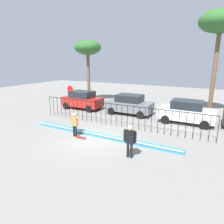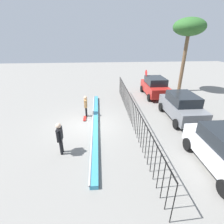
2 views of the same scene
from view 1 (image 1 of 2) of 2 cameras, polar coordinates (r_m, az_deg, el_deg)
name	(u,v)px [view 1 (image 1 of 2)]	position (r m, az deg, el deg)	size (l,w,h in m)	color
ground_plane	(94,140)	(13.00, -5.11, -7.96)	(60.00, 60.00, 0.00)	gray
bowl_coping_ledge	(99,135)	(13.38, -3.81, -6.70)	(11.00, 0.40, 0.27)	teal
perimeter_fence	(116,113)	(15.20, 1.26, -0.21)	(14.04, 0.04, 1.77)	black
skateboarder	(75,122)	(13.38, -10.77, -3.00)	(0.66, 0.25, 1.64)	black
skateboard	(80,137)	(13.33, -9.16, -7.24)	(0.80, 0.20, 0.07)	#A51E19
camera_operator	(130,139)	(10.33, 5.19, -7.67)	(0.72, 0.27, 1.79)	black
parked_car_red	(82,100)	(21.10, -8.59, 3.51)	(4.30, 2.12, 1.90)	#B2231E
parked_car_gray	(129,104)	(18.77, 5.06, 2.24)	(4.30, 2.12, 1.90)	slate
parked_car_white	(187,112)	(17.10, 20.77, 0.10)	(4.30, 2.12, 1.90)	silver
stop_sign	(70,94)	(20.97, -11.95, 5.08)	(0.76, 0.07, 2.50)	slate
palm_tree_tall	(221,23)	(19.82, 28.89, 21.57)	(3.48, 3.48, 9.09)	brown
palm_tree_short	(88,49)	(24.21, -7.04, 17.67)	(3.08, 3.08, 7.31)	brown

